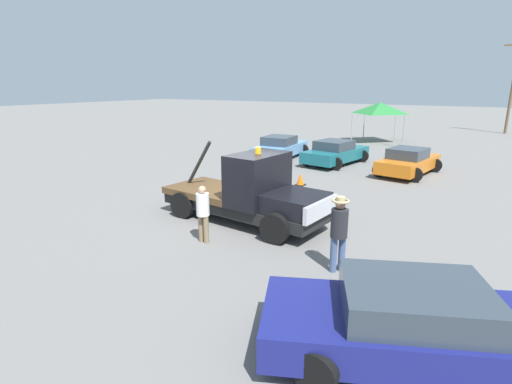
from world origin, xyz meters
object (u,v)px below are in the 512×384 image
object	(u,v)px
tow_truck	(251,194)
canopy_tent_green	(380,108)
parked_car_orange	(408,162)
traffic_cone	(300,180)
foreground_car	(426,325)
parked_car_teal	(335,153)
person_near_truck	(339,228)
person_at_hood	(203,210)
parked_car_skyblue	(280,147)

from	to	relation	value
tow_truck	canopy_tent_green	xyz separation A→B (m)	(-1.43, 20.84, 1.61)
parked_car_orange	traffic_cone	world-z (taller)	parked_car_orange
foreground_car	parked_car_teal	size ratio (longest dim) A/B	1.21
tow_truck	parked_car_teal	xyz separation A→B (m)	(-1.16, 10.78, -0.32)
person_near_truck	parked_car_teal	world-z (taller)	person_near_truck
foreground_car	person_at_hood	xyz separation A→B (m)	(-6.19, 2.15, 0.30)
person_near_truck	parked_car_teal	distance (m)	13.50
person_near_truck	parked_car_orange	world-z (taller)	person_near_truck
parked_car_orange	canopy_tent_green	world-z (taller)	canopy_tent_green
parked_car_orange	traffic_cone	distance (m)	5.95
parked_car_skyblue	parked_car_teal	xyz separation A→B (m)	(3.51, -0.10, -0.00)
foreground_car	person_at_hood	bearing A→B (deg)	137.29
person_near_truck	canopy_tent_green	xyz separation A→B (m)	(-4.98, 22.70, 1.48)
person_at_hood	parked_car_teal	world-z (taller)	person_at_hood
tow_truck	parked_car_teal	bearing A→B (deg)	102.25
parked_car_skyblue	traffic_cone	world-z (taller)	parked_car_skyblue
traffic_cone	tow_truck	bearing A→B (deg)	-81.95
foreground_car	person_near_truck	xyz separation A→B (m)	(-2.31, 2.35, 0.44)
person_near_truck	parked_car_teal	size ratio (longest dim) A/B	0.40
person_near_truck	parked_car_orange	distance (m)	11.94
parked_car_teal	parked_car_orange	xyz separation A→B (m)	(4.03, -0.72, -0.00)
tow_truck	person_at_hood	size ratio (longest dim) A/B	3.56
canopy_tent_green	person_near_truck	bearing A→B (deg)	-77.61
tow_truck	parked_car_skyblue	distance (m)	11.85
person_near_truck	parked_car_skyblue	distance (m)	15.17
person_at_hood	canopy_tent_green	distance (m)	22.98
foreground_car	parked_car_orange	bearing A→B (deg)	78.34
foreground_car	person_near_truck	world-z (taller)	person_near_truck
parked_car_teal	canopy_tent_green	world-z (taller)	canopy_tent_green
parked_car_teal	traffic_cone	distance (m)	5.46
canopy_tent_green	parked_car_orange	bearing A→B (deg)	-68.29
person_near_truck	person_at_hood	world-z (taller)	person_near_truck
tow_truck	parked_car_teal	size ratio (longest dim) A/B	1.25
tow_truck	parked_car_skyblue	world-z (taller)	tow_truck
parked_car_skyblue	canopy_tent_green	bearing A→B (deg)	-22.08
foreground_car	parked_car_teal	xyz separation A→B (m)	(-7.03, 14.99, -0.00)
parked_car_skyblue	traffic_cone	xyz separation A→B (m)	(3.92, -5.53, -0.39)
foreground_car	parked_car_skyblue	size ratio (longest dim) A/B	1.23
foreground_car	canopy_tent_green	distance (m)	26.16
parked_car_skyblue	parked_car_orange	size ratio (longest dim) A/B	1.03
foreground_car	traffic_cone	size ratio (longest dim) A/B	10.27
parked_car_skyblue	traffic_cone	size ratio (longest dim) A/B	8.35
person_at_hood	parked_car_teal	distance (m)	12.87
parked_car_orange	traffic_cone	xyz separation A→B (m)	(-3.62, -4.71, -0.39)
person_near_truck	parked_car_skyblue	xyz separation A→B (m)	(-8.23, 12.73, -0.45)
parked_car_teal	traffic_cone	bearing A→B (deg)	-166.01
parked_car_orange	canopy_tent_green	bearing A→B (deg)	31.10
tow_truck	person_at_hood	bearing A→B (deg)	-92.74
canopy_tent_green	traffic_cone	size ratio (longest dim) A/B	5.86
parked_car_skyblue	canopy_tent_green	size ratio (longest dim) A/B	1.42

